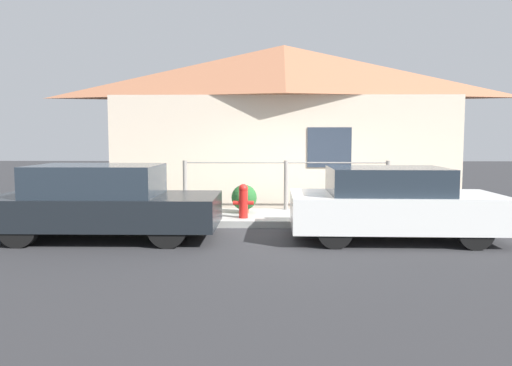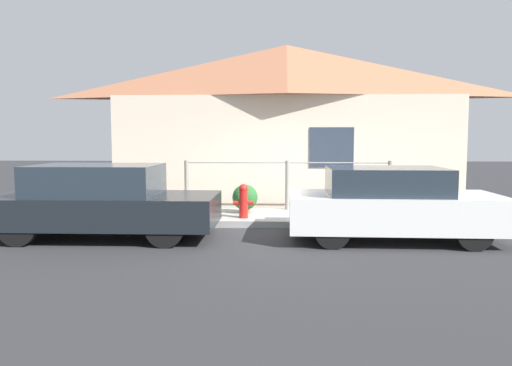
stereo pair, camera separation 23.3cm
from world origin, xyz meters
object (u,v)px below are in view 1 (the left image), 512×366
car_right (392,204)px  fire_hydrant (243,200)px  car_left (104,202)px  potted_plant_by_fence (124,200)px  potted_plant_near_hydrant (244,198)px

car_right → fire_hydrant: bearing=152.3°
car_left → potted_plant_by_fence: 2.35m
car_right → potted_plant_near_hydrant: bearing=142.3°
fire_hydrant → potted_plant_by_fence: fire_hydrant is taller
potted_plant_near_hydrant → car_left: bearing=-137.7°
car_left → potted_plant_near_hydrant: 3.33m
car_left → car_right: car_left is taller
car_right → potted_plant_by_fence: bearing=158.4°
fire_hydrant → potted_plant_near_hydrant: (-0.01, 0.71, -0.03)m
car_left → potted_plant_near_hydrant: size_ratio=6.31×
fire_hydrant → potted_plant_near_hydrant: bearing=91.2°
car_left → car_right: (5.23, 0.00, -0.02)m
car_right → fire_hydrant: 3.15m
car_left → car_right: 5.23m
car_left → potted_plant_near_hydrant: (2.46, 2.24, -0.19)m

